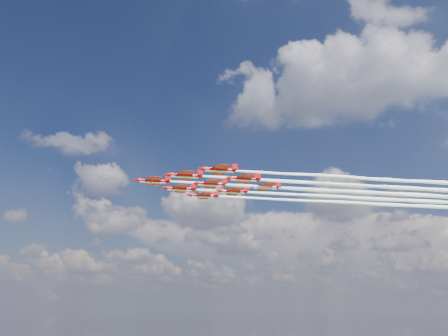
{
  "coord_description": "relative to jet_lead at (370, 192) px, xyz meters",
  "views": [
    {
      "loc": [
        72.47,
        -113.5,
        44.71
      ],
      "look_at": [
        13.38,
        -1.49,
        85.61
      ],
      "focal_mm": 35.0,
      "sensor_mm": 36.0,
      "label": 1
    }
  ],
  "objects": [
    {
      "name": "jet_lead",
      "position": [
        0.0,
        0.0,
        0.0
      ],
      "size": [
        118.96,
        96.59,
        2.9
      ],
      "rotation": [
        0.0,
        0.0,
        0.68
      ],
      "color": "#AE090D"
    },
    {
      "name": "jet_row2_port",
      "position": [
        11.62,
        -0.28,
        0.0
      ],
      "size": [
        118.96,
        96.59,
        2.9
      ],
      "rotation": [
        0.0,
        0.0,
        0.68
      ],
      "color": "#AE090D"
    },
    {
      "name": "jet_row2_starb",
      "position": [
        2.17,
        11.41,
        0.0
      ],
      "size": [
        118.96,
        96.59,
        2.9
      ],
      "rotation": [
        0.0,
        0.0,
        0.68
      ],
      "color": "#AE090D"
    },
    {
      "name": "jet_row3_port",
      "position": [
        23.23,
        -0.56,
        0.0
      ],
      "size": [
        118.96,
        96.59,
        2.9
      ],
      "rotation": [
        0.0,
        0.0,
        0.68
      ],
      "color": "#AE090D"
    },
    {
      "name": "jet_row3_centre",
      "position": [
        13.78,
        11.13,
        0.0
      ],
      "size": [
        118.96,
        96.59,
        2.9
      ],
      "rotation": [
        0.0,
        0.0,
        0.68
      ],
      "color": "#AE090D"
    },
    {
      "name": "jet_row3_starb",
      "position": [
        4.34,
        22.83,
        0.0
      ],
      "size": [
        118.96,
        96.59,
        2.9
      ],
      "rotation": [
        0.0,
        0.0,
        0.68
      ],
      "color": "#AE090D"
    },
    {
      "name": "jet_row4_starb",
      "position": [
        15.95,
        22.55,
        0.0
      ],
      "size": [
        118.96,
        96.59,
        2.9
      ],
      "rotation": [
        0.0,
        0.0,
        0.68
      ],
      "color": "#AE090D"
    }
  ]
}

